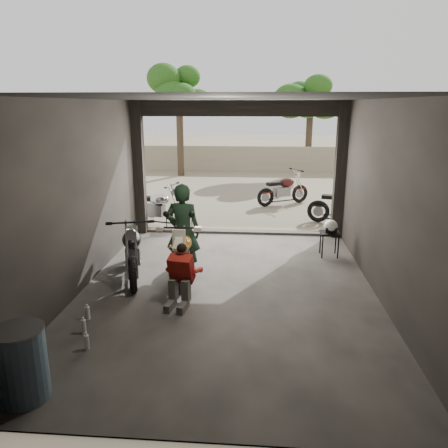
# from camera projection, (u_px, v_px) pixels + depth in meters

# --- Properties ---
(ground) EXTENTS (80.00, 80.00, 0.00)m
(ground) POSITION_uv_depth(u_px,v_px,m) (228.00, 291.00, 7.50)
(ground) COLOR #7A6D56
(ground) RESTS_ON ground
(garage) EXTENTS (7.00, 7.13, 3.20)m
(garage) POSITION_uv_depth(u_px,v_px,m) (230.00, 212.00, 7.69)
(garage) COLOR #2D2B28
(garage) RESTS_ON ground
(boundary_wall) EXTENTS (18.00, 0.30, 1.20)m
(boundary_wall) POSITION_uv_depth(u_px,v_px,m) (248.00, 159.00, 20.80)
(boundary_wall) COLOR gray
(boundary_wall) RESTS_ON ground
(tree_left) EXTENTS (2.20, 2.20, 5.60)m
(tree_left) POSITION_uv_depth(u_px,v_px,m) (179.00, 83.00, 18.69)
(tree_left) COLOR #382B1E
(tree_left) RESTS_ON ground
(tree_right) EXTENTS (2.20, 2.20, 5.00)m
(tree_right) POSITION_uv_depth(u_px,v_px,m) (311.00, 94.00, 19.80)
(tree_right) COLOR #382B1E
(tree_right) RESTS_ON ground
(main_bike) EXTENTS (0.76, 1.76, 1.16)m
(main_bike) POSITION_uv_depth(u_px,v_px,m) (184.00, 249.00, 7.88)
(main_bike) COLOR beige
(main_bike) RESTS_ON ground
(left_bike) EXTENTS (1.21, 1.93, 1.21)m
(left_bike) POSITION_uv_depth(u_px,v_px,m) (132.00, 246.00, 7.99)
(left_bike) COLOR black
(left_bike) RESTS_ON ground
(outside_bike_a) EXTENTS (1.83, 1.12, 1.16)m
(outside_bike_a) POSITION_uv_depth(u_px,v_px,m) (155.00, 205.00, 11.36)
(outside_bike_a) COLOR black
(outside_bike_a) RESTS_ON ground
(outside_bike_b) EXTENTS (1.76, 1.42, 1.11)m
(outside_bike_b) POSITION_uv_depth(u_px,v_px,m) (283.00, 187.00, 13.86)
(outside_bike_b) COLOR #3D0E0E
(outside_bike_b) RESTS_ON ground
(outside_bike_c) EXTENTS (1.82, 1.14, 1.14)m
(outside_bike_c) POSITION_uv_depth(u_px,v_px,m) (344.00, 204.00, 11.54)
(outside_bike_c) COLOR black
(outside_bike_c) RESTS_ON ground
(rider) EXTENTS (0.68, 0.47, 1.77)m
(rider) POSITION_uv_depth(u_px,v_px,m) (183.00, 231.00, 7.91)
(rider) COLOR black
(rider) RESTS_ON ground
(mechanic) EXTENTS (0.59, 0.74, 0.97)m
(mechanic) POSITION_uv_depth(u_px,v_px,m) (179.00, 278.00, 6.82)
(mechanic) COLOR #B02417
(mechanic) RESTS_ON ground
(stool) EXTENTS (0.39, 0.39, 0.53)m
(stool) POSITION_uv_depth(u_px,v_px,m) (330.00, 236.00, 9.10)
(stool) COLOR black
(stool) RESTS_ON ground
(helmet) EXTENTS (0.31, 0.33, 0.27)m
(helmet) POSITION_uv_depth(u_px,v_px,m) (331.00, 226.00, 9.05)
(helmet) COLOR white
(helmet) RESTS_ON stool
(oil_drum) EXTENTS (0.64, 0.64, 0.84)m
(oil_drum) POSITION_uv_depth(u_px,v_px,m) (21.00, 365.00, 4.66)
(oil_drum) COLOR #3A5162
(oil_drum) RESTS_ON ground
(sign_post) EXTENTS (0.86, 0.08, 2.59)m
(sign_post) POSITION_uv_depth(u_px,v_px,m) (370.00, 157.00, 11.48)
(sign_post) COLOR black
(sign_post) RESTS_ON ground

